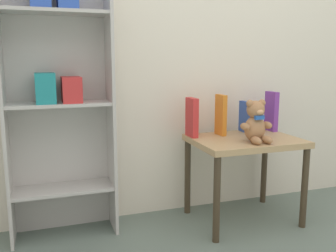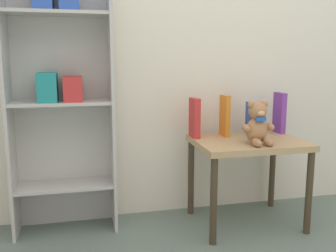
# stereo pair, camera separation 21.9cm
# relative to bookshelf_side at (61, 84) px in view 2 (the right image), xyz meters

# --- Properties ---
(wall_back) EXTENTS (4.80, 0.06, 2.50)m
(wall_back) POSITION_rel_bookshelf_side_xyz_m (0.94, 0.14, 0.37)
(wall_back) COLOR silver
(wall_back) RESTS_ON ground_plane
(bookshelf_side) EXTENTS (0.59, 0.25, 1.55)m
(bookshelf_side) POSITION_rel_bookshelf_side_xyz_m (0.00, 0.00, 0.00)
(bookshelf_side) COLOR #BCB7B2
(bookshelf_side) RESTS_ON ground_plane
(display_table) EXTENTS (0.65, 0.49, 0.54)m
(display_table) POSITION_rel_bookshelf_side_xyz_m (1.09, -0.20, -0.42)
(display_table) COLOR tan
(display_table) RESTS_ON ground_plane
(teddy_bear) EXTENTS (0.19, 0.17, 0.25)m
(teddy_bear) POSITION_rel_bookshelf_side_xyz_m (1.10, -0.31, -0.23)
(teddy_bear) COLOR #A8754C
(teddy_bear) RESTS_ON display_table
(book_standing_red) EXTENTS (0.04, 0.12, 0.25)m
(book_standing_red) POSITION_rel_bookshelf_side_xyz_m (0.80, -0.04, -0.22)
(book_standing_red) COLOR red
(book_standing_red) RESTS_ON display_table
(book_standing_orange) EXTENTS (0.03, 0.11, 0.26)m
(book_standing_orange) POSITION_rel_bookshelf_side_xyz_m (0.99, -0.05, -0.21)
(book_standing_orange) COLOR orange
(book_standing_orange) RESTS_ON display_table
(book_standing_blue) EXTENTS (0.03, 0.14, 0.21)m
(book_standing_blue) POSITION_rel_bookshelf_side_xyz_m (1.19, -0.04, -0.24)
(book_standing_blue) COLOR #2D51B7
(book_standing_blue) RESTS_ON display_table
(book_standing_purple) EXTENTS (0.04, 0.12, 0.27)m
(book_standing_purple) POSITION_rel_bookshelf_side_xyz_m (1.39, -0.04, -0.21)
(book_standing_purple) COLOR purple
(book_standing_purple) RESTS_ON display_table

